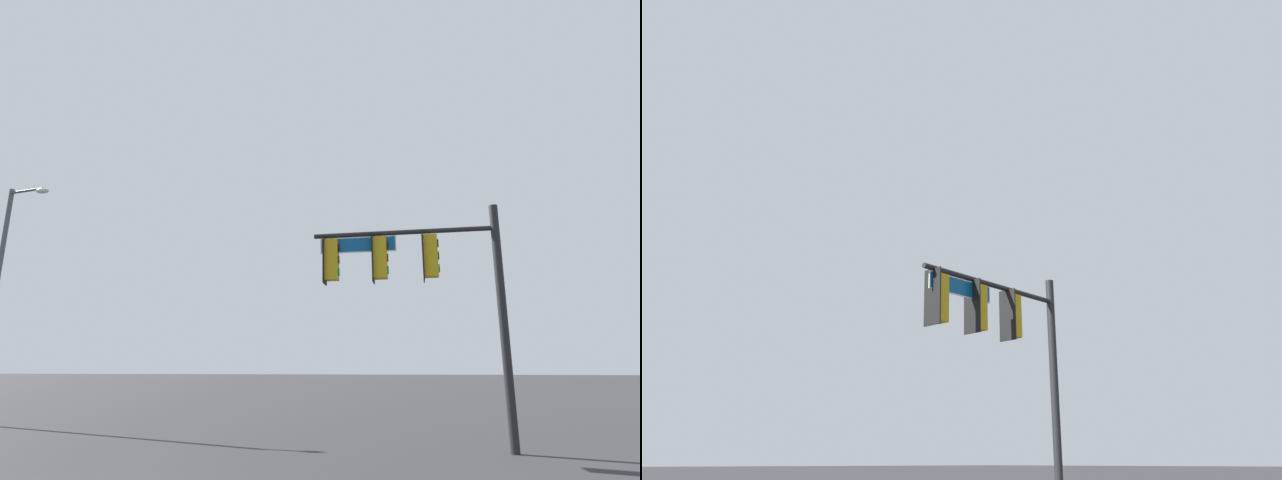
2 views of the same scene
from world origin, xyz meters
TOP-DOWN VIEW (x-y plane):
  - signal_pole_near at (-5.26, -7.91)m, footprint 4.82×0.66m

SIDE VIEW (x-z plane):
  - signal_pole_near at x=-5.26m, z-range 1.25..7.25m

